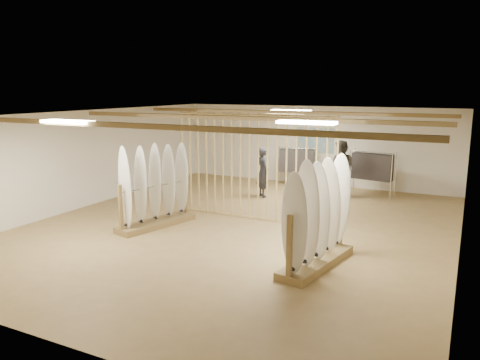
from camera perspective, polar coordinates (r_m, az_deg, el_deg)
The scene contains 16 objects.
floor at distance 11.80m, azimuth 0.00°, elevation -5.73°, with size 12.00×12.00×0.00m, color #A3834F.
ceiling at distance 11.30m, azimuth 0.00°, elevation 7.98°, with size 12.00×12.00×0.00m, color gray.
wall_back at distance 17.00m, azimuth 9.06°, elevation 4.17°, with size 12.00×12.00×0.00m, color white.
wall_front at distance 6.80m, azimuth -23.30°, elevation -7.13°, with size 12.00×12.00×0.00m, color white.
wall_left at distance 14.38m, azimuth -18.17°, elevation 2.50°, with size 12.00×12.00×0.00m, color white.
wall_right at distance 10.31m, azimuth 25.75°, elevation -1.30°, with size 12.00×12.00×0.00m, color white.
ceiling_slats at distance 11.31m, azimuth 0.00°, elevation 7.58°, with size 9.50×6.12×0.10m, color olive.
light_panels at distance 11.31m, azimuth 0.00°, elevation 7.68°, with size 1.20×0.35×0.06m, color white.
bamboo_partition at distance 12.18m, azimuth 1.67°, elevation 1.58°, with size 4.45×0.05×2.78m.
poster at distance 16.95m, azimuth 9.06°, elevation 4.83°, with size 1.40×0.03×0.90m, color teal.
rack_left at distance 11.85m, azimuth -10.27°, elevation -2.32°, with size 1.09×2.23×2.06m.
rack_right at distance 9.19m, azimuth 9.41°, elevation -6.12°, with size 0.95×2.29×2.12m.
clothing_rack_a at distance 16.64m, azimuth 6.92°, elevation 2.36°, with size 1.27×0.59×1.39m.
clothing_rack_b at distance 15.51m, azimuth 15.82°, elevation 1.57°, with size 1.36×0.57×1.47m.
shopper_a at distance 14.85m, azimuth 2.82°, elevation 1.37°, with size 0.66×0.45×1.81m, color #26262D.
shopper_b at distance 14.98m, azimuth 12.29°, elevation 1.70°, with size 1.00×0.78×2.07m, color #333028.
Camera 1 is at (5.02, -10.11, 3.43)m, focal length 35.00 mm.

